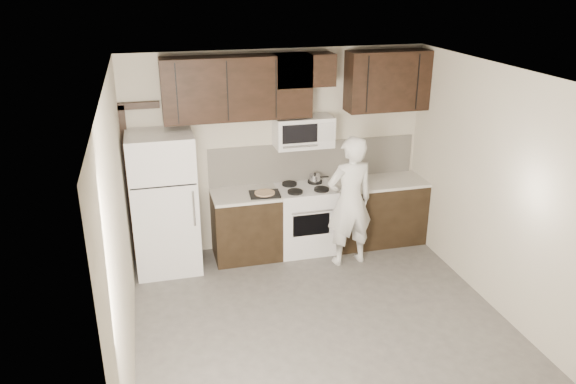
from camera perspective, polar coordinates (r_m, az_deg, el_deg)
name	(u,v)px	position (r m, az deg, el deg)	size (l,w,h in m)	color
floor	(327,332)	(6.21, 4.03, -14.02)	(4.50, 4.50, 0.00)	#514E4C
back_wall	(278,151)	(7.56, -1.04, 4.18)	(4.00, 4.00, 0.00)	beige
ceiling	(335,79)	(5.14, 4.82, 11.33)	(4.50, 4.50, 0.00)	white
counter_run	(326,216)	(7.75, 3.88, -2.49)	(2.95, 0.64, 0.91)	black
stove	(305,218)	(7.67, 1.73, -2.69)	(0.76, 0.66, 0.94)	white
backsplash	(313,160)	(7.73, 2.60, 3.22)	(2.90, 0.02, 0.54)	beige
upper_cabinets	(297,83)	(7.22, 0.87, 10.98)	(3.48, 0.35, 0.78)	black
microwave	(303,132)	(7.37, 1.57, 6.14)	(0.76, 0.42, 0.40)	white
refrigerator	(164,203)	(7.19, -12.44, -1.09)	(0.80, 0.76, 1.80)	white
door_trim	(131,171)	(7.37, -15.64, 2.07)	(0.50, 0.08, 2.12)	black
saucepan	(315,178)	(7.66, 2.77, 1.38)	(0.27, 0.15, 0.15)	silver
baking_tray	(265,194)	(7.25, -2.38, -0.22)	(0.39, 0.29, 0.02)	black
pizza	(265,193)	(7.24, -2.38, -0.08)	(0.26, 0.26, 0.02)	beige
person	(350,201)	(7.20, 6.30, -0.96)	(0.63, 0.41, 1.73)	silver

